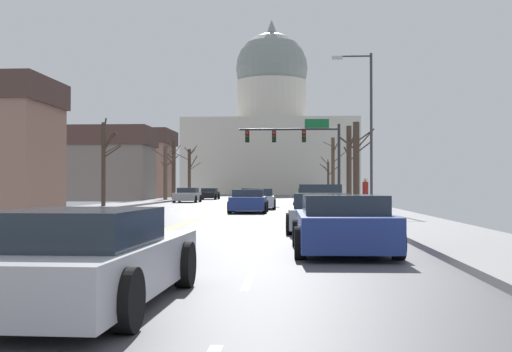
# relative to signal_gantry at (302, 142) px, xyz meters

# --- Properties ---
(ground) EXTENTS (20.00, 180.00, 0.20)m
(ground) POSITION_rel_signal_gantry_xyz_m (-4.74, -17.22, -4.83)
(ground) COLOR #4D4D52
(signal_gantry) EXTENTS (7.91, 0.41, 6.54)m
(signal_gantry) POSITION_rel_signal_gantry_xyz_m (0.00, 0.00, 0.00)
(signal_gantry) COLOR #28282D
(signal_gantry) RESTS_ON ground
(street_lamp_right) EXTENTS (2.13, 0.24, 8.31)m
(street_lamp_right) POSITION_rel_signal_gantry_xyz_m (3.20, -16.53, 0.16)
(street_lamp_right) COLOR #333338
(street_lamp_right) RESTS_ON ground
(capitol_building) EXTENTS (29.59, 19.57, 31.15)m
(capitol_building) POSITION_rel_signal_gantry_xyz_m (-4.74, 64.87, 5.75)
(capitol_building) COLOR beige
(capitol_building) RESTS_ON ground
(sedan_near_00) EXTENTS (2.00, 4.55, 1.26)m
(sedan_near_00) POSITION_rel_signal_gantry_xyz_m (0.43, -4.04, -4.27)
(sedan_near_00) COLOR #6B6056
(sedan_near_00) RESTS_ON ground
(sedan_near_01) EXTENTS (2.05, 4.48, 1.26)m
(sedan_near_01) POSITION_rel_signal_gantry_xyz_m (-2.74, -10.30, -4.25)
(sedan_near_01) COLOR silver
(sedan_near_01) RESTS_ON ground
(sedan_near_02) EXTENTS (2.08, 4.28, 1.24)m
(sedan_near_02) POSITION_rel_signal_gantry_xyz_m (-3.07, -16.09, -4.25)
(sedan_near_02) COLOR navy
(sedan_near_02) RESTS_ON ground
(pickup_truck_near_03) EXTENTS (2.31, 5.42, 1.50)m
(pickup_truck_near_03) POSITION_rel_signal_gantry_xyz_m (0.51, -23.43, -4.17)
(pickup_truck_near_03) COLOR #ADB2B7
(pickup_truck_near_03) RESTS_ON ground
(sedan_near_04) EXTENTS (2.16, 4.55, 1.20)m
(sedan_near_04) POSITION_rel_signal_gantry_xyz_m (0.26, -30.74, -4.28)
(sedan_near_04) COLOR #9EA3A8
(sedan_near_04) RESTS_ON ground
(sedan_near_05) EXTENTS (2.18, 4.45, 1.23)m
(sedan_near_05) POSITION_rel_signal_gantry_xyz_m (0.47, -37.17, -4.26)
(sedan_near_05) COLOR navy
(sedan_near_05) RESTS_ON ground
(sedan_near_06) EXTENTS (2.03, 4.68, 1.16)m
(sedan_near_06) POSITION_rel_signal_gantry_xyz_m (-2.99, -43.62, -4.30)
(sedan_near_06) COLOR silver
(sedan_near_06) RESTS_ON ground
(sedan_oncoming_00) EXTENTS (2.10, 4.25, 1.28)m
(sedan_oncoming_00) POSITION_rel_signal_gantry_xyz_m (-10.03, 5.84, -4.25)
(sedan_oncoming_00) COLOR #9EA3A8
(sedan_oncoming_00) RESTS_ON ground
(sedan_oncoming_01) EXTENTS (1.98, 4.30, 1.21)m
(sedan_oncoming_01) POSITION_rel_signal_gantry_xyz_m (-9.70, 17.87, -4.27)
(sedan_oncoming_01) COLOR black
(sedan_oncoming_01) RESTS_ON ground
(sedan_oncoming_02) EXTENTS (2.01, 4.70, 1.14)m
(sedan_oncoming_02) POSITION_rel_signal_gantry_xyz_m (-6.45, 30.18, -4.31)
(sedan_oncoming_02) COLOR navy
(sedan_oncoming_02) RESTS_ON ground
(flank_building_00) EXTENTS (11.23, 6.34, 7.15)m
(flank_building_00) POSITION_rel_signal_gantry_xyz_m (-20.03, 11.30, -1.22)
(flank_building_00) COLOR slate
(flank_building_00) RESTS_ON ground
(flank_building_01) EXTENTS (14.55, 8.37, 8.42)m
(flank_building_01) POSITION_rel_signal_gantry_xyz_m (-23.17, 29.51, -0.58)
(flank_building_01) COLOR #8C6656
(flank_building_01) RESTS_ON ground
(bare_tree_00) EXTENTS (2.19, 1.60, 5.00)m
(bare_tree_00) POSITION_rel_signal_gantry_xyz_m (3.58, 31.43, -2.29)
(bare_tree_00) COLOR #423328
(bare_tree_00) RESTS_ON ground
(bare_tree_01) EXTENTS (1.47, 1.51, 5.75)m
(bare_tree_01) POSITION_rel_signal_gantry_xyz_m (-12.81, -9.89, -1.77)
(bare_tree_01) COLOR #423328
(bare_tree_01) RESTS_ON ground
(bare_tree_02) EXTENTS (2.21, 1.32, 5.26)m
(bare_tree_02) POSITION_rel_signal_gantry_xyz_m (3.22, -10.55, -2.00)
(bare_tree_02) COLOR #423328
(bare_tree_02) RESTS_ON ground
(bare_tree_03) EXTENTS (2.42, 2.27, 5.09)m
(bare_tree_03) POSITION_rel_signal_gantry_xyz_m (-12.83, 10.09, -2.04)
(bare_tree_03) COLOR brown
(bare_tree_03) RESTS_ON ground
(bare_tree_04) EXTENTS (2.28, 1.06, 6.47)m
(bare_tree_04) POSITION_rel_signal_gantry_xyz_m (3.49, 18.94, -1.39)
(bare_tree_04) COLOR #4C3D2D
(bare_tree_04) RESTS_ON ground
(bare_tree_05) EXTENTS (2.89, 2.41, 6.28)m
(bare_tree_05) POSITION_rel_signal_gantry_xyz_m (-13.26, 26.73, -1.64)
(bare_tree_05) COLOR #423328
(bare_tree_05) RESTS_ON ground
(bare_tree_06) EXTENTS (1.06, 1.99, 5.43)m
(bare_tree_06) POSITION_rel_signal_gantry_xyz_m (3.14, -6.08, -1.92)
(bare_tree_06) COLOR #423328
(bare_tree_06) RESTS_ON ground
(bare_tree_07) EXTENTS (1.86, 1.66, 6.22)m
(bare_tree_07) POSITION_rel_signal_gantry_xyz_m (-13.32, 16.56, -1.55)
(bare_tree_07) COLOR #423328
(bare_tree_07) RESTS_ON ground
(pedestrian_00) EXTENTS (0.35, 0.34, 1.75)m
(pedestrian_00) POSITION_rel_signal_gantry_xyz_m (3.50, -13.12, -3.74)
(pedestrian_00) COLOR #4C4238
(pedestrian_00) RESTS_ON ground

